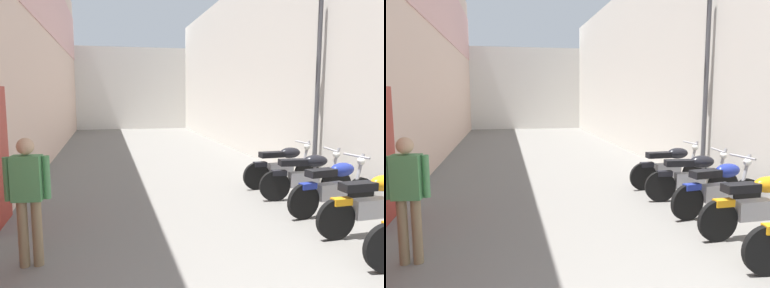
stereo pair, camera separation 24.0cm
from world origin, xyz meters
The scene contains 10 objects.
ground_plane centered at (0.00, 8.92, 0.00)m, with size 37.84×37.84×0.00m, color slate.
building_left centered at (-3.39, 10.87, 3.56)m, with size 0.45×21.84×7.06m.
building_right centered at (3.40, 10.92, 2.97)m, with size 0.45×21.84×5.94m.
building_far_end centered at (0.00, 22.84, 2.38)m, with size 9.40×2.00×4.77m, color silver.
motorcycle_fourth centered at (2.26, 3.93, 0.50)m, with size 1.85×0.58×1.04m.
motorcycle_fifth centered at (2.26, 4.93, 0.50)m, with size 1.84×0.58×1.04m.
motorcycle_sixth centered at (2.26, 5.84, 0.50)m, with size 1.85×0.58×1.04m.
motorcycle_seventh centered at (2.26, 6.85, 0.50)m, with size 1.85×0.58×1.04m.
pedestrian_mid_alley centered at (-2.45, 3.98, 0.92)m, with size 0.52×0.24×1.57m.
street_lamp centered at (2.95, 6.89, 2.49)m, with size 0.79×0.18×4.21m.
Camera 2 is at (-1.28, -0.74, 2.08)m, focal length 35.24 mm.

